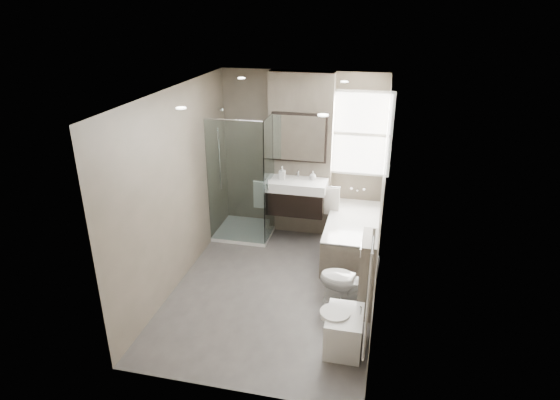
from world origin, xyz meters
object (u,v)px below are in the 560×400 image
(vanity, at_px, (296,196))
(bidet, at_px, (343,330))
(toilet, at_px, (347,281))
(bathtub, at_px, (352,235))

(vanity, height_order, bidet, vanity)
(vanity, bearing_deg, toilet, -59.54)
(vanity, relative_size, bathtub, 0.59)
(vanity, distance_m, toilet, 1.95)
(toilet, bearing_deg, bathtub, -168.23)
(bathtub, xyz_separation_m, bidet, (0.09, -2.13, -0.08))
(bidet, bearing_deg, bathtub, 92.39)
(toilet, distance_m, bidet, 0.81)
(bathtub, bearing_deg, bidet, -87.61)
(bathtub, height_order, bidet, bathtub)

